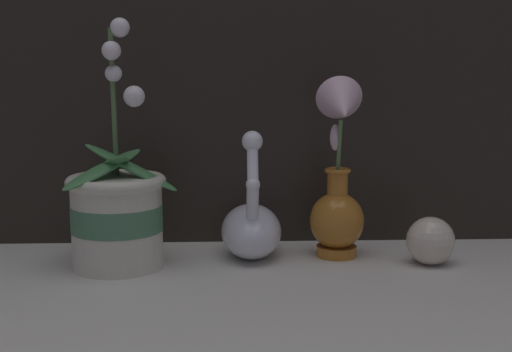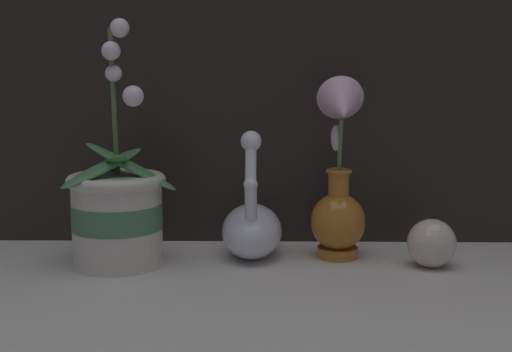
{
  "view_description": "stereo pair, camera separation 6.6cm",
  "coord_description": "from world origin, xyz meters",
  "views": [
    {
      "loc": [
        -0.08,
        -1.04,
        0.32
      ],
      "look_at": [
        -0.03,
        0.12,
        0.14
      ],
      "focal_mm": 50.0,
      "sensor_mm": 36.0,
      "label": 1
    },
    {
      "loc": [
        -0.01,
        -1.04,
        0.32
      ],
      "look_at": [
        -0.03,
        0.12,
        0.14
      ],
      "focal_mm": 50.0,
      "sensor_mm": 36.0,
      "label": 2
    }
  ],
  "objects": [
    {
      "name": "glass_sphere",
      "position": [
        0.26,
        0.08,
        0.04
      ],
      "size": [
        0.08,
        0.08,
        0.08
      ],
      "color": "beige",
      "rests_on": "ground_plane"
    },
    {
      "name": "blue_vase",
      "position": [
        0.11,
        0.13,
        0.12
      ],
      "size": [
        0.09,
        0.13,
        0.31
      ],
      "color": "#B26B23",
      "rests_on": "ground_plane"
    },
    {
      "name": "ground_plane",
      "position": [
        0.0,
        0.0,
        0.0
      ],
      "size": [
        2.8,
        2.8,
        0.0
      ],
      "primitive_type": "plane",
      "color": "beige"
    },
    {
      "name": "swan_figurine",
      "position": [
        -0.04,
        0.14,
        0.05
      ],
      "size": [
        0.1,
        0.19,
        0.22
      ],
      "color": "white",
      "rests_on": "ground_plane"
    },
    {
      "name": "orchid_potted_plant",
      "position": [
        -0.25,
        0.09,
        0.09
      ],
      "size": [
        0.19,
        0.2,
        0.4
      ],
      "color": "beige",
      "rests_on": "ground_plane"
    }
  ]
}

